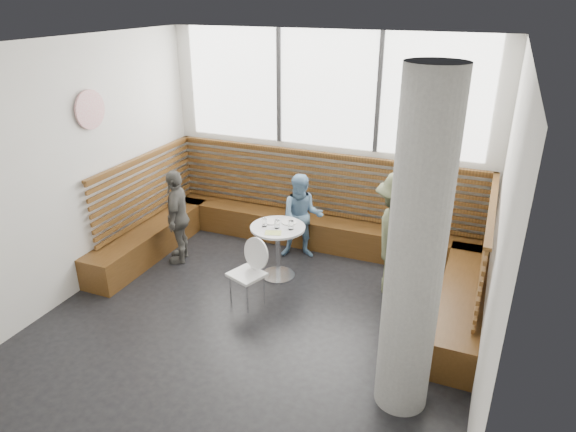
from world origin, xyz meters
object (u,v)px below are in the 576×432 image
at_px(concrete_column, 416,254).
at_px(cafe_chair, 249,266).
at_px(child_left, 178,216).
at_px(cafe_table, 278,241).
at_px(adult_man, 398,238).
at_px(child_back, 302,217).

distance_m(concrete_column, cafe_chair, 2.60).
bearing_deg(child_left, concrete_column, 44.47).
distance_m(cafe_table, adult_man, 1.62).
height_order(concrete_column, cafe_chair, concrete_column).
bearing_deg(cafe_table, child_left, -176.37).
bearing_deg(adult_man, child_left, 73.26).
relative_size(concrete_column, child_left, 2.29).
distance_m(cafe_chair, adult_man, 1.90).
xyz_separation_m(concrete_column, child_left, (-3.58, 1.62, -0.90)).
bearing_deg(child_back, cafe_chair, -116.48).
relative_size(concrete_column, cafe_chair, 3.71).
relative_size(concrete_column, child_back, 2.48).
relative_size(cafe_chair, child_left, 0.62).
height_order(cafe_chair, adult_man, adult_man).
height_order(cafe_chair, child_back, child_back).
relative_size(cafe_chair, adult_man, 0.51).
distance_m(concrete_column, adult_man, 2.02).
bearing_deg(child_left, cafe_chair, 45.65).
relative_size(concrete_column, cafe_table, 4.17).
distance_m(child_back, child_left, 1.80).
height_order(concrete_column, child_left, concrete_column).
xyz_separation_m(adult_man, child_back, (-1.50, 0.58, -0.21)).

